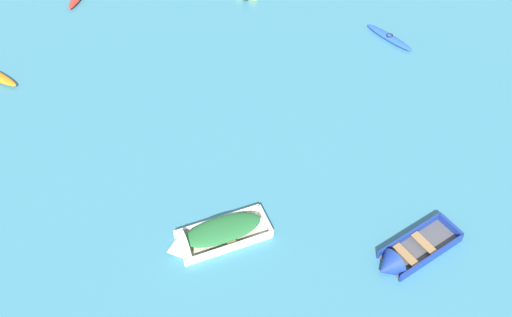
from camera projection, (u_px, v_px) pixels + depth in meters
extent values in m
cube|color=beige|center=(223.00, 237.00, 21.63)|extent=(3.45, 2.45, 0.09)
cube|color=white|center=(229.00, 248.00, 21.11)|extent=(3.11, 1.47, 0.37)
cube|color=white|center=(217.00, 221.00, 21.94)|extent=(3.11, 1.47, 0.37)
cube|color=white|center=(265.00, 221.00, 21.95)|extent=(0.65, 1.23, 0.37)
cone|color=white|center=(177.00, 249.00, 21.07)|extent=(1.22, 1.47, 1.26)
cube|color=#937047|center=(227.00, 232.00, 21.51)|extent=(0.80, 1.22, 0.03)
ellipsoid|color=#236633|center=(222.00, 230.00, 21.30)|extent=(3.17, 2.29, 0.35)
ellipsoid|color=blue|center=(389.00, 37.00, 29.79)|extent=(2.35, 2.46, 0.26)
torus|color=black|center=(390.00, 35.00, 29.71)|extent=(0.50, 0.50, 0.06)
cube|color=#4C4C51|center=(420.00, 249.00, 21.27)|extent=(3.02, 2.63, 0.10)
cube|color=navy|center=(432.00, 258.00, 20.83)|extent=(2.52, 1.90, 0.41)
cube|color=navy|center=(409.00, 235.00, 21.48)|extent=(2.52, 1.90, 0.41)
cube|color=navy|center=(450.00, 227.00, 21.74)|extent=(0.77, 0.98, 0.41)
cone|color=navy|center=(387.00, 267.00, 20.54)|extent=(1.23, 1.31, 1.11)
cube|color=#937047|center=(424.00, 243.00, 21.16)|extent=(0.87, 1.02, 0.03)
cube|color=#937047|center=(406.00, 255.00, 20.82)|extent=(0.87, 1.02, 0.03)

